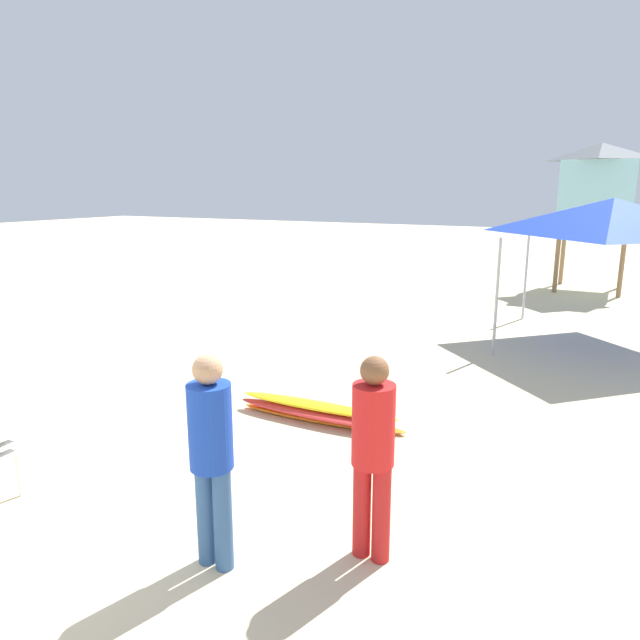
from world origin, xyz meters
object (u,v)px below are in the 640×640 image
object	(u,v)px
lifeguard_near_left	(211,448)
popup_canopy	(612,216)
lifeguard_near_center	(373,446)
surfboard_pile	(317,412)
lifeguard_tower	(598,186)

from	to	relation	value
lifeguard_near_left	popup_canopy	world-z (taller)	popup_canopy
lifeguard_near_center	popup_canopy	distance (m)	7.88
surfboard_pile	popup_canopy	bearing A→B (deg)	62.37
popup_canopy	lifeguard_tower	bearing A→B (deg)	95.08
lifeguard_near_center	lifeguard_near_left	bearing A→B (deg)	-147.81
lifeguard_near_left	surfboard_pile	bearing A→B (deg)	102.42
lifeguard_near_center	lifeguard_tower	world-z (taller)	lifeguard_tower
surfboard_pile	lifeguard_near_center	size ratio (longest dim) A/B	1.35
surfboard_pile	lifeguard_tower	bearing A→B (deg)	78.66
surfboard_pile	lifeguard_near_left	bearing A→B (deg)	-77.58
surfboard_pile	popup_canopy	size ratio (longest dim) A/B	0.69
popup_canopy	lifeguard_tower	xyz separation A→B (m)	(-0.55, 6.14, 0.52)
lifeguard_near_left	popup_canopy	bearing A→B (deg)	74.68
lifeguard_near_left	lifeguard_near_center	size ratio (longest dim) A/B	1.03
lifeguard_near_left	lifeguard_tower	distance (m)	14.65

